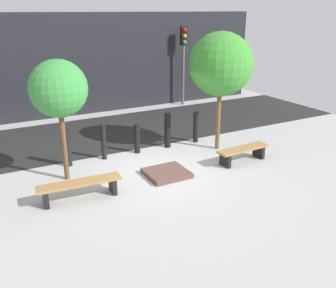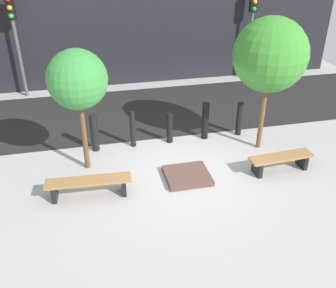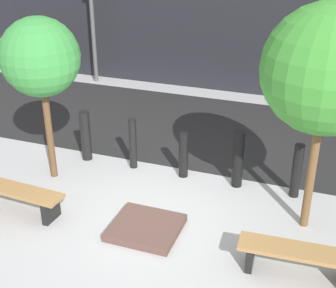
% 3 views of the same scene
% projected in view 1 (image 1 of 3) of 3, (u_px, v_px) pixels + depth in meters
% --- Properties ---
extents(ground_plane, '(18.00, 18.00, 0.00)m').
position_uv_depth(ground_plane, '(160.00, 170.00, 10.14)').
color(ground_plane, '#AEAEAE').
extents(road_strip, '(18.00, 4.10, 0.01)m').
position_uv_depth(road_strip, '(111.00, 132.00, 13.30)').
color(road_strip, '#242424').
rests_on(road_strip, ground).
extents(building_facade, '(16.20, 0.50, 4.01)m').
position_uv_depth(building_facade, '(82.00, 64.00, 15.14)').
color(building_facade, black).
rests_on(building_facade, ground).
extents(bench_left, '(1.92, 0.50, 0.44)m').
position_uv_depth(bench_left, '(80.00, 186.00, 8.51)').
color(bench_left, black).
rests_on(bench_left, ground).
extents(bench_right, '(1.65, 0.50, 0.43)m').
position_uv_depth(bench_right, '(243.00, 152.00, 10.62)').
color(bench_right, black).
rests_on(bench_right, ground).
extents(planter_bed, '(1.07, 0.99, 0.13)m').
position_uv_depth(planter_bed, '(167.00, 173.00, 9.81)').
color(planter_bed, brown).
rests_on(planter_bed, ground).
extents(tree_behind_left_bench, '(1.39, 1.39, 3.04)m').
position_uv_depth(tree_behind_left_bench, '(58.00, 89.00, 8.85)').
color(tree_behind_left_bench, brown).
rests_on(tree_behind_left_bench, ground).
extents(tree_behind_right_bench, '(1.87, 1.87, 3.55)m').
position_uv_depth(tree_behind_right_bench, '(221.00, 64.00, 10.86)').
color(tree_behind_right_bench, brown).
rests_on(tree_behind_right_bench, ground).
extents(bollard_far_left, '(0.20, 0.20, 1.05)m').
position_uv_depth(bollard_far_left, '(67.00, 148.00, 10.28)').
color(bollard_far_left, black).
rests_on(bollard_far_left, ground).
extents(bollard_left, '(0.15, 0.15, 1.04)m').
position_uv_depth(bollard_left, '(104.00, 142.00, 10.75)').
color(bollard_left, black).
rests_on(bollard_left, ground).
extents(bollard_center, '(0.18, 0.18, 0.90)m').
position_uv_depth(bollard_center, '(137.00, 139.00, 11.24)').
color(bollard_center, black).
rests_on(bollard_center, ground).
extents(bollard_right, '(0.20, 0.20, 1.10)m').
position_uv_depth(bollard_right, '(168.00, 130.00, 11.68)').
color(bollard_right, black).
rests_on(bollard_right, ground).
extents(bollard_far_right, '(0.17, 0.17, 1.01)m').
position_uv_depth(bollard_far_right, '(196.00, 127.00, 12.16)').
color(bollard_far_right, black).
rests_on(bollard_far_right, ground).
extents(traffic_light_mid_west, '(0.28, 0.27, 3.42)m').
position_uv_depth(traffic_light_mid_west, '(184.00, 51.00, 16.37)').
color(traffic_light_mid_west, '#535353').
rests_on(traffic_light_mid_west, ground).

